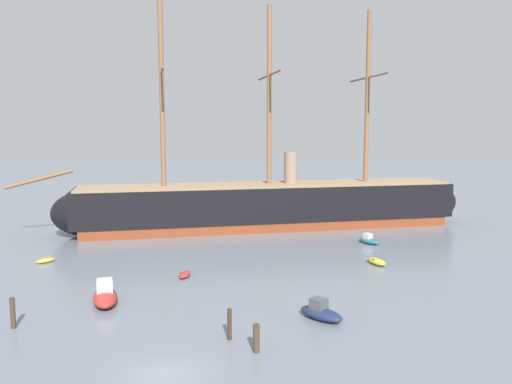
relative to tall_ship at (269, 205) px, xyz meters
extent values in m
plane|color=slate|center=(-5.96, -45.46, -3.51)|extent=(400.00, 400.00, 0.00)
cube|color=brown|center=(0.00, 0.00, -2.82)|extent=(53.85, 20.80, 1.39)
cube|color=black|center=(0.00, 0.00, 0.37)|extent=(56.09, 21.67, 4.98)
ellipsoid|color=black|center=(-24.87, -6.24, -0.33)|extent=(11.56, 9.74, 6.37)
ellipsoid|color=black|center=(24.87, 6.24, -0.33)|extent=(11.56, 9.74, 6.37)
cube|color=#9E7F5B|center=(0.00, 0.00, 3.01)|extent=(54.85, 20.75, 0.30)
cylinder|color=brown|center=(-14.87, -3.73, 15.79)|extent=(0.70, 0.70, 25.88)
cylinder|color=brown|center=(-14.87, -3.73, 18.90)|extent=(3.52, 13.04, 0.28)
cylinder|color=brown|center=(0.00, 0.00, 15.79)|extent=(0.70, 0.70, 25.88)
cylinder|color=brown|center=(0.00, 0.00, 18.90)|extent=(3.52, 13.04, 0.28)
cylinder|color=brown|center=(14.87, 3.73, 15.79)|extent=(0.70, 0.70, 25.88)
cylinder|color=brown|center=(14.87, 3.73, 18.90)|extent=(3.52, 13.04, 0.28)
cylinder|color=brown|center=(-30.94, -7.76, 4.47)|extent=(8.67, 2.63, 2.65)
cylinder|color=gray|center=(3.24, 0.81, 5.34)|extent=(1.99, 1.99, 4.98)
ellipsoid|color=#B22D28|center=(-13.57, -33.52, -2.96)|extent=(3.40, 5.16, 1.11)
cube|color=beige|center=(-13.67, -33.20, -2.06)|extent=(1.69, 1.79, 1.11)
ellipsoid|color=#1E284C|center=(4.29, -36.43, -3.07)|extent=(3.90, 3.77, 0.89)
cube|color=#4C4C51|center=(4.09, -36.25, -2.35)|extent=(1.56, 1.56, 0.89)
ellipsoid|color=#B22D28|center=(-8.21, -25.59, -3.25)|extent=(1.23, 2.34, 0.53)
cube|color=#4C4C51|center=(-8.21, -25.59, -3.05)|extent=(0.85, 0.30, 0.08)
ellipsoid|color=gold|center=(-24.57, -20.64, -3.27)|extent=(2.04, 2.15, 0.49)
cube|color=#B2ADA3|center=(-24.57, -20.64, -3.09)|extent=(0.70, 0.64, 0.08)
ellipsoid|color=gold|center=(11.90, -20.22, -3.18)|extent=(2.24, 3.08, 0.67)
cube|color=#4C4C51|center=(11.90, -20.22, -2.93)|extent=(1.06, 0.65, 0.10)
ellipsoid|color=#7FB2D6|center=(-19.21, -7.78, -2.97)|extent=(5.03, 3.35, 1.08)
cube|color=beige|center=(-18.91, -7.67, -2.10)|extent=(1.75, 1.65, 1.08)
ellipsoid|color=#236670|center=(12.97, -10.18, -3.15)|extent=(2.97, 3.25, 0.73)
cube|color=beige|center=(12.83, -10.01, -2.56)|extent=(1.26, 1.27, 0.73)
ellipsoid|color=orange|center=(-33.57, 9.81, -3.03)|extent=(4.22, 4.00, 0.96)
cube|color=#4C4C51|center=(-33.36, 9.62, -2.26)|extent=(1.68, 1.67, 0.96)
ellipsoid|color=#1E284C|center=(23.22, 4.51, -3.15)|extent=(3.49, 3.50, 0.72)
cube|color=#4C4C51|center=(23.09, 4.38, -2.75)|extent=(1.11, 1.12, 0.38)
cylinder|color=silver|center=(23.35, 4.65, -0.75)|extent=(0.10, 0.10, 4.37)
ellipsoid|color=orange|center=(-5.71, 20.95, -3.03)|extent=(2.92, 4.43, 0.96)
cube|color=#4C4C51|center=(-5.80, 20.68, -2.27)|extent=(1.45, 1.54, 0.96)
cylinder|color=#423323|center=(-18.62, -38.91, -2.35)|extent=(0.37, 0.37, 2.33)
cylinder|color=#423323|center=(-0.56, -42.34, -2.56)|extent=(0.44, 0.44, 1.91)
cylinder|color=#382B1E|center=(-2.49, -40.40, -2.40)|extent=(0.31, 0.31, 2.22)
camera|label=1|loc=(0.43, -73.84, 11.05)|focal=35.19mm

